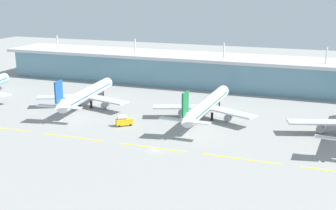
# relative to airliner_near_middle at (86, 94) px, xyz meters

# --- Properties ---
(ground_plane) EXTENTS (600.00, 600.00, 0.00)m
(ground_plane) POSITION_rel_airliner_near_middle_xyz_m (55.08, -44.90, -6.45)
(ground_plane) COLOR gray
(terminal_building) EXTENTS (288.00, 34.00, 27.35)m
(terminal_building) POSITION_rel_airliner_near_middle_xyz_m (55.08, 68.18, 2.93)
(terminal_building) COLOR #6693A8
(terminal_building) RESTS_ON ground
(airliner_near_middle) EXTENTS (48.58, 64.21, 18.90)m
(airliner_near_middle) POSITION_rel_airliner_near_middle_xyz_m (0.00, 0.00, 0.00)
(airliner_near_middle) COLOR white
(airliner_near_middle) RESTS_ON ground
(airliner_center) EXTENTS (48.78, 67.27, 18.90)m
(airliner_center) POSITION_rel_airliner_near_middle_xyz_m (61.78, 0.64, 0.00)
(airliner_center) COLOR silver
(airliner_center) RESTS_ON ground
(taxiway_stripe_west) EXTENTS (28.00, 0.70, 0.04)m
(taxiway_stripe_west) POSITION_rel_airliner_near_middle_xyz_m (-15.92, -42.58, -6.43)
(taxiway_stripe_west) COLOR yellow
(taxiway_stripe_west) RESTS_ON ground
(taxiway_stripe_mid_west) EXTENTS (28.00, 0.70, 0.04)m
(taxiway_stripe_mid_west) POSITION_rel_airliner_near_middle_xyz_m (18.08, -42.58, -6.43)
(taxiway_stripe_mid_west) COLOR yellow
(taxiway_stripe_mid_west) RESTS_ON ground
(taxiway_stripe_centre) EXTENTS (28.00, 0.70, 0.04)m
(taxiway_stripe_centre) POSITION_rel_airliner_near_middle_xyz_m (52.08, -42.58, -6.43)
(taxiway_stripe_centre) COLOR yellow
(taxiway_stripe_centre) RESTS_ON ground
(taxiway_stripe_mid_east) EXTENTS (28.00, 0.70, 0.04)m
(taxiway_stripe_mid_east) POSITION_rel_airliner_near_middle_xyz_m (86.08, -42.58, -6.43)
(taxiway_stripe_mid_east) COLOR yellow
(taxiway_stripe_mid_east) RESTS_ON ground
(fuel_truck) EXTENTS (7.24, 6.54, 4.95)m
(fuel_truck) POSITION_rel_airliner_near_middle_xyz_m (31.02, -21.84, -4.19)
(fuel_truck) COLOR gold
(fuel_truck) RESTS_ON ground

